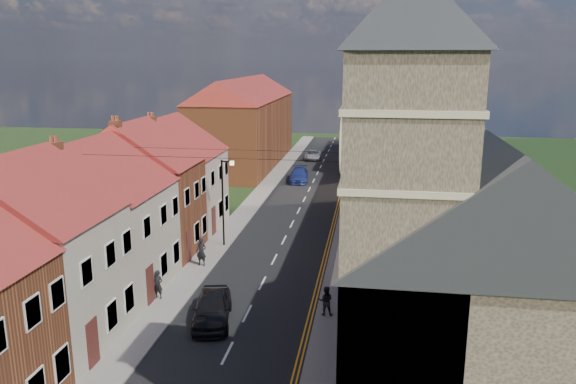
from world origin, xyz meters
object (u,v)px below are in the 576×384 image
Objects in this scene: church at (463,261)px; pedestrian_left_b at (201,252)px; pedestrian_left at (158,285)px; pedestrian_right at (326,301)px; car_far at (299,175)px; lamppost at (224,197)px; car_distant at (313,155)px; car_near at (212,308)px.

church is 8.41× the size of pedestrian_left_b.
pedestrian_right is at bearing 3.49° from pedestrian_left.
car_far is 25.73m from pedestrian_left_b.
pedestrian_left_b is at bearing 137.11° from church.
lamppost reaches higher than pedestrian_left_b.
church is 52.91m from car_distant.
car_distant is at bearing 94.28° from pedestrian_left_b.
lamppost is (-13.17, 16.68, -2.34)m from church.
church is 2.53× the size of lamppost.
church is 40.08m from car_far.
pedestrian_left is 1.03× the size of pedestrian_right.
car_far is 30.88m from pedestrian_left.
pedestrian_right is 10.05m from pedestrian_left_b.
lamppost is 11.74m from car_near.
pedestrian_right is at bearing 127.65° from church.
church is at bearing -20.17° from pedestrian_left.
car_far is at bearing 90.71° from pedestrian_left.
pedestrian_left_b is (-8.26, 5.71, 0.14)m from pedestrian_right.
pedestrian_left_b reaches higher than car_far.
pedestrian_left reaches higher than car_far.
pedestrian_left_b reaches higher than pedestrian_right.
pedestrian_left_b is at bearing 99.86° from car_near.
church is 13.21m from car_near.
car_near is 5.70m from pedestrian_right.
church is at bearing -38.13° from car_near.
pedestrian_left is 0.87× the size of pedestrian_left_b.
car_distant is at bearing 101.93° from church.
church is 3.60× the size of car_distant.
lamppost is at bearing -95.81° from car_distant.
pedestrian_left reaches higher than pedestrian_right.
pedestrian_right is (5.52, -31.30, 0.21)m from car_far.
car_far is 2.58× the size of pedestrian_left_b.
car_near reaches higher than car_far.
church is at bearing -80.12° from car_distant.
car_near is at bearing 153.09° from church.
church reaches higher than car_near.
car_distant is (-0.02, 46.00, -0.17)m from car_near.
car_far is at bearing -91.96° from car_distant.
pedestrian_right is (5.52, 1.42, 0.13)m from car_near.
lamppost is at bearing 92.13° from pedestrian_left_b.
church is 9.97× the size of pedestrian_right.
pedestrian_left_b is at bearing -100.90° from car_far.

